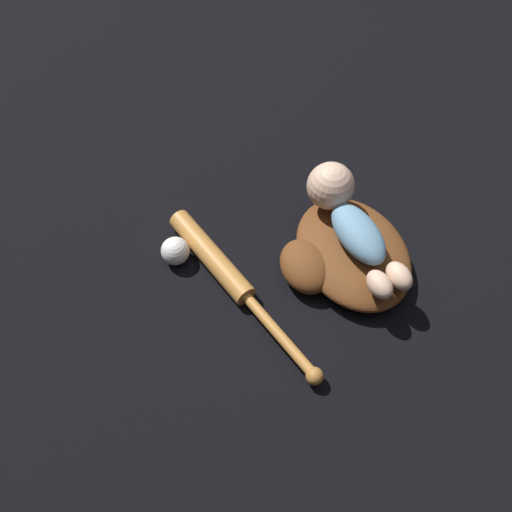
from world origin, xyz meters
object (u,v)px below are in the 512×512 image
Objects in this scene: baseball_glove at (345,254)px; baby_figure at (347,215)px; baseball_bat at (224,271)px; baseball at (175,251)px.

baseball_glove is 1.14× the size of baby_figure.
baby_figure is at bearing -113.93° from baseball_bat.
baby_figure is 0.32m from baseball_bat.
baby_figure reaches higher than baseball_glove.
baby_figure is 0.66× the size of baseball_bat.
baseball is at bearing 46.08° from baseball_glove.
baby_figure is 5.16× the size of baseball.
baseball_bat is (0.17, 0.25, -0.01)m from baseball_glove.
baseball is (0.29, 0.30, -0.00)m from baseball_glove.
baby_figure reaches higher than baseball.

